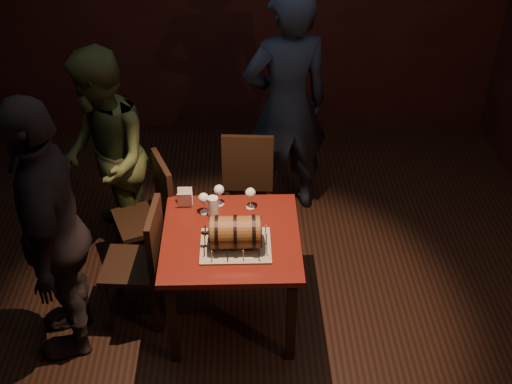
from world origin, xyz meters
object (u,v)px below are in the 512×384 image
wine_glass_right (250,194)px  pint_of_ale (213,207)px  barrel_cake (235,232)px  wine_glass_mid (219,191)px  wine_glass_left (204,199)px  chair_left_front (143,258)px  person_back (286,107)px  pub_table (231,249)px  person_left_rear (105,159)px  chair_left_rear (153,210)px  chair_back (248,173)px  person_left_front (53,231)px

wine_glass_right → pint_of_ale: (-0.25, -0.09, -0.05)m
barrel_cake → wine_glass_mid: bearing=103.9°
wine_glass_left → chair_left_front: chair_left_front is taller
wine_glass_mid → person_back: 1.11m
pub_table → person_left_rear: 1.24m
barrel_cake → chair_left_front: bearing=166.2°
chair_left_front → barrel_cake: bearing=-13.8°
wine_glass_right → chair_left_rear: size_ratio=0.17×
wine_glass_left → chair_left_rear: 0.63m
pint_of_ale → person_back: 1.24m
barrel_cake → person_back: size_ratio=0.19×
chair_back → chair_left_front: bearing=-126.0°
wine_glass_right → barrel_cake: bearing=-104.2°
wine_glass_left → person_left_rear: person_left_rear is taller
barrel_cake → wine_glass_right: size_ratio=2.37×
wine_glass_mid → chair_left_front: (-0.52, -0.29, -0.34)m
person_back → person_left_front: (-1.53, -1.46, -0.05)m
pub_table → person_left_rear: (-0.93, 0.79, 0.21)m
person_left_rear → wine_glass_right: bearing=49.1°
pub_table → chair_back: (0.13, 1.06, -0.12)m
chair_left_rear → person_left_front: 0.98m
wine_glass_mid → chair_back: 0.82m
barrel_cake → chair_left_rear: barrel_cake is taller
wine_glass_right → person_left_rear: size_ratio=0.09×
pub_table → wine_glass_left: wine_glass_left is taller
wine_glass_left → person_left_rear: bearing=144.3°
wine_glass_right → wine_glass_mid: bearing=169.4°
wine_glass_left → person_back: size_ratio=0.08×
wine_glass_left → chair_back: chair_back is taller
pint_of_ale → chair_left_rear: chair_left_rear is taller
chair_left_front → wine_glass_mid: bearing=29.4°
chair_back → chair_left_front: size_ratio=1.00×
wine_glass_left → person_left_rear: (-0.75, 0.54, -0.02)m
barrel_cake → chair_back: barrel_cake is taller
chair_left_rear → person_left_rear: size_ratio=0.55×
pint_of_ale → chair_back: (0.25, 0.84, -0.30)m
chair_left_rear → person_left_rear: (-0.34, 0.20, 0.33)m
wine_glass_mid → wine_glass_left: bearing=-138.2°
chair_back → wine_glass_left: bearing=-111.2°
pint_of_ale → person_left_front: person_left_front is taller
barrel_cake → wine_glass_right: 0.42m
wine_glass_left → pint_of_ale: size_ratio=1.07×
chair_left_rear → person_back: 1.34m
chair_back → person_back: size_ratio=0.47×
wine_glass_left → chair_back: size_ratio=0.17×
chair_left_front → person_left_front: (-0.49, -0.20, 0.41)m
pint_of_ale → chair_left_front: chair_left_front is taller
pint_of_ale → wine_glass_left: bearing=152.3°
person_left_front → chair_left_rear: bearing=137.6°
person_left_front → person_back: bearing=125.3°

